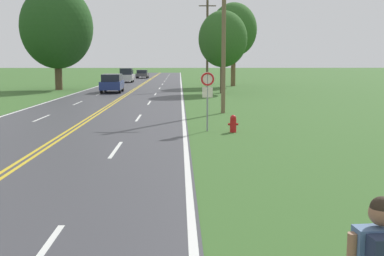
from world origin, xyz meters
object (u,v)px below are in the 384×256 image
object	(u,v)px
tree_mid_treeline	(223,39)
car_dark_grey_sedan_mid_far	(142,74)
tree_left_verge	(234,30)
fire_hydrant	(233,123)
car_dark_blue_suv_approaching	(112,83)
traffic_sign	(208,87)
tree_right_cluster	(57,27)
car_silver_van_mid_near	(127,75)

from	to	relation	value
tree_mid_treeline	car_dark_grey_sedan_mid_far	distance (m)	39.94
tree_left_verge	fire_hydrant	bearing A→B (deg)	-96.33
car_dark_blue_suv_approaching	traffic_sign	bearing A→B (deg)	-164.85
tree_left_verge	car_dark_blue_suv_approaching	bearing A→B (deg)	-138.16
traffic_sign	tree_left_verge	world-z (taller)	tree_left_verge
fire_hydrant	traffic_sign	xyz separation A→B (m)	(-1.06, 0.34, 1.51)
fire_hydrant	tree_right_cluster	distance (m)	33.68
car_dark_blue_suv_approaching	car_dark_grey_sedan_mid_far	bearing A→B (deg)	-1.38
fire_hydrant	tree_mid_treeline	bearing A→B (deg)	85.96
traffic_sign	tree_right_cluster	bearing A→B (deg)	114.63
traffic_sign	tree_right_cluster	world-z (taller)	tree_right_cluster
traffic_sign	car_silver_van_mid_near	size ratio (longest dim) A/B	0.53
tree_left_verge	tree_mid_treeline	bearing A→B (deg)	-100.83
car_dark_blue_suv_approaching	tree_mid_treeline	bearing A→B (deg)	-96.70
tree_mid_treeline	tree_right_cluster	distance (m)	17.21
car_dark_grey_sedan_mid_far	car_dark_blue_suv_approaching	bearing A→B (deg)	-179.32
tree_left_verge	car_dark_grey_sedan_mid_far	size ratio (longest dim) A/B	2.14
fire_hydrant	car_dark_grey_sedan_mid_far	distance (m)	63.37
traffic_sign	tree_left_verge	bearing A→B (deg)	81.97
tree_right_cluster	car_dark_blue_suv_approaching	bearing A→B (deg)	-36.20
tree_mid_treeline	car_dark_grey_sedan_mid_far	size ratio (longest dim) A/B	1.67
tree_right_cluster	car_dark_blue_suv_approaching	xyz separation A→B (m)	(6.05, -4.43, -5.36)
tree_right_cluster	tree_left_verge	bearing A→B (deg)	20.13
car_dark_grey_sedan_mid_far	traffic_sign	bearing A→B (deg)	-172.54
fire_hydrant	car_dark_blue_suv_approaching	distance (m)	26.75
traffic_sign	car_dark_grey_sedan_mid_far	xyz separation A→B (m)	(-7.49, 62.46, -1.15)
fire_hydrant	car_silver_van_mid_near	bearing A→B (deg)	101.43
traffic_sign	car_dark_grey_sedan_mid_far	distance (m)	62.91
traffic_sign	tree_mid_treeline	world-z (taller)	tree_mid_treeline
tree_left_verge	tree_right_cluster	bearing A→B (deg)	-159.87
fire_hydrant	car_dark_grey_sedan_mid_far	size ratio (longest dim) A/B	0.16
tree_right_cluster	car_silver_van_mid_near	xyz separation A→B (m)	(5.05, 17.28, -5.29)
fire_hydrant	traffic_sign	size ratio (longest dim) A/B	0.29
tree_mid_treeline	car_dark_blue_suv_approaching	bearing A→B (deg)	174.74
car_dark_grey_sedan_mid_far	fire_hydrant	bearing A→B (deg)	-171.63
fire_hydrant	traffic_sign	world-z (taller)	traffic_sign
fire_hydrant	traffic_sign	distance (m)	1.88
car_dark_grey_sedan_mid_far	car_silver_van_mid_near	bearing A→B (deg)	177.10
car_silver_van_mid_near	fire_hydrant	bearing A→B (deg)	-170.18
tree_mid_treeline	tree_right_cluster	size ratio (longest dim) A/B	0.71
tree_right_cluster	car_dark_grey_sedan_mid_far	world-z (taller)	tree_right_cluster
fire_hydrant	tree_left_verge	world-z (taller)	tree_left_verge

